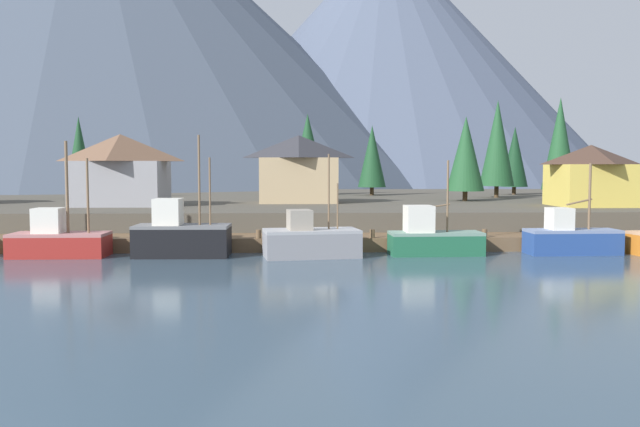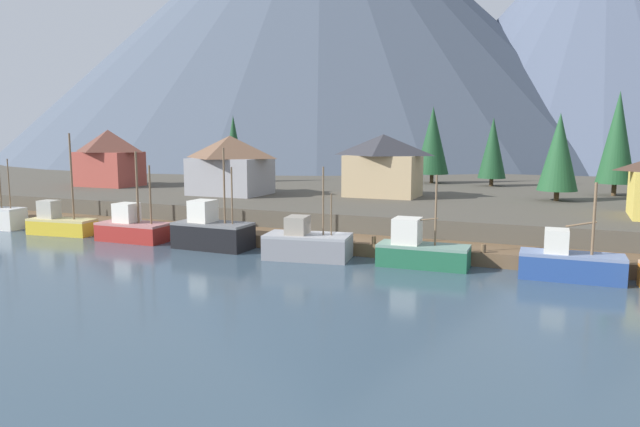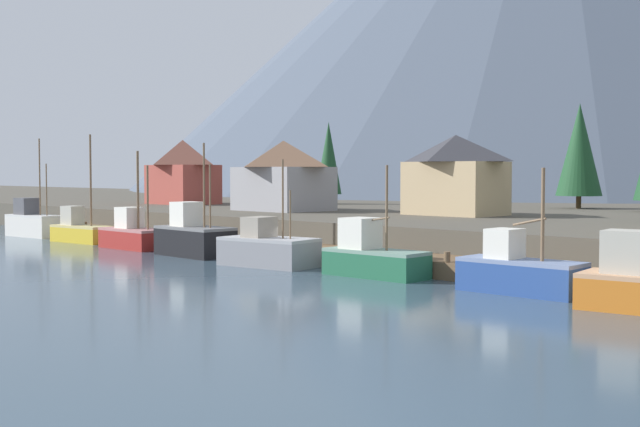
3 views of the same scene
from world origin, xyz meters
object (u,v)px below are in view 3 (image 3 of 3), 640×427
object	(u,v)px
fishing_boat_grey	(268,249)
fishing_boat_green	(372,257)
fishing_boat_white	(33,223)
house_tan	(455,174)
conifer_mid_left	(579,150)
fishing_boat_black	(194,237)
house_grey	(283,175)
conifer_back_left	(329,158)
house_red	(183,171)
fishing_boat_yellow	(81,231)
fishing_boat_blue	(519,272)
fishing_boat_red	(134,235)

from	to	relation	value
fishing_boat_grey	fishing_boat_green	distance (m)	8.36
fishing_boat_white	house_tan	world-z (taller)	fishing_boat_white
fishing_boat_grey	conifer_mid_left	world-z (taller)	conifer_mid_left
fishing_boat_black	house_tan	distance (m)	22.68
house_grey	conifer_mid_left	size ratio (longest dim) A/B	0.80
fishing_boat_black	conifer_back_left	size ratio (longest dim) A/B	0.88
house_red	house_grey	bearing A→B (deg)	-8.01
house_grey	fishing_boat_white	bearing A→B (deg)	-136.84
fishing_boat_white	house_red	size ratio (longest dim) A/B	1.17
fishing_boat_yellow	conifer_mid_left	world-z (taller)	conifer_mid_left
fishing_boat_blue	house_red	world-z (taller)	house_red
fishing_boat_blue	fishing_boat_black	bearing A→B (deg)	178.99
conifer_back_left	house_grey	bearing A→B (deg)	-59.91
fishing_boat_red	house_red	size ratio (longest dim) A/B	0.99
house_grey	fishing_boat_blue	bearing A→B (deg)	-24.55
house_red	conifer_back_left	xyz separation A→B (m)	(11.34, 11.71, 1.46)
fishing_boat_yellow	house_tan	world-z (taller)	fishing_boat_yellow
house_red	fishing_boat_red	bearing A→B (deg)	-43.68
fishing_boat_green	house_tan	bearing A→B (deg)	111.78
fishing_boat_white	fishing_boat_green	distance (m)	42.38
house_tan	house_red	world-z (taller)	house_red
conifer_back_left	house_tan	bearing A→B (deg)	-22.09
house_red	conifer_back_left	distance (m)	16.37
fishing_boat_blue	fishing_boat_green	bearing A→B (deg)	178.93
fishing_boat_white	fishing_boat_black	bearing A→B (deg)	-6.07
fishing_boat_yellow	house_tan	xyz separation A→B (m)	(24.47, 20.65, 4.87)
house_grey	conifer_mid_left	bearing A→B (deg)	53.25
fishing_boat_blue	house_red	xyz separation A→B (m)	(-54.55, 18.68, 5.09)
fishing_boat_green	conifer_back_left	bearing A→B (deg)	135.78
house_tan	house_red	size ratio (longest dim) A/B	1.01
house_red	fishing_boat_black	bearing A→B (deg)	-34.23
fishing_boat_red	fishing_boat_green	bearing A→B (deg)	-0.17
fishing_boat_red	house_grey	world-z (taller)	house_grey
fishing_boat_yellow	fishing_boat_green	size ratio (longest dim) A/B	1.44
house_tan	conifer_back_left	bearing A→B (deg)	157.91
fishing_boat_green	fishing_boat_grey	bearing A→B (deg)	-176.84
fishing_boat_grey	fishing_boat_black	bearing A→B (deg)	167.63
fishing_boat_green	house_tan	xyz separation A→B (m)	(-9.04, 20.53, 4.73)
fishing_boat_red	fishing_boat_black	bearing A→B (deg)	-1.24
fishing_boat_grey	house_grey	bearing A→B (deg)	126.36
fishing_boat_black	conifer_mid_left	size ratio (longest dim) A/B	0.79
house_tan	conifer_mid_left	world-z (taller)	conifer_mid_left
fishing_boat_red	fishing_boat_blue	world-z (taller)	fishing_boat_red
house_grey	conifer_mid_left	distance (m)	29.05
fishing_boat_blue	conifer_back_left	bearing A→B (deg)	143.21
fishing_boat_yellow	fishing_boat_red	distance (m)	8.35
fishing_boat_white	fishing_boat_green	bearing A→B (deg)	-5.72
fishing_boat_white	house_grey	distance (m)	24.01
fishing_boat_blue	house_grey	world-z (taller)	house_grey
fishing_boat_black	fishing_boat_blue	bearing A→B (deg)	1.72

